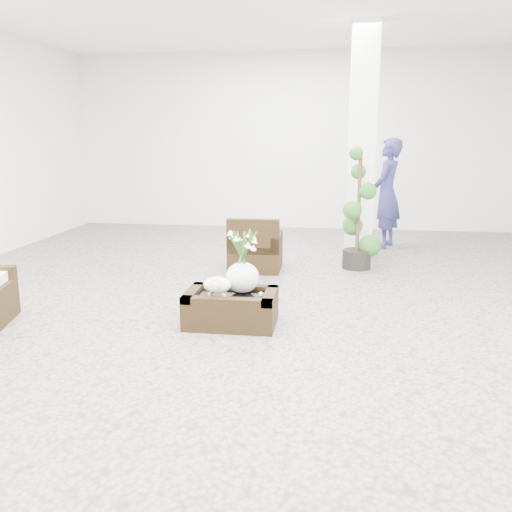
# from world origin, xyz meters

# --- Properties ---
(ground) EXTENTS (11.00, 11.00, 0.00)m
(ground) POSITION_xyz_m (0.00, 0.00, 0.00)
(ground) COLOR gray
(ground) RESTS_ON ground
(column) EXTENTS (0.40, 0.40, 3.50)m
(column) POSITION_xyz_m (1.20, 2.80, 1.75)
(column) COLOR white
(column) RESTS_ON ground
(coffee_table) EXTENTS (0.90, 0.60, 0.31)m
(coffee_table) POSITION_xyz_m (-0.19, -0.54, 0.16)
(coffee_table) COLOR black
(coffee_table) RESTS_ON ground
(sheep_figurine) EXTENTS (0.28, 0.23, 0.21)m
(sheep_figurine) POSITION_xyz_m (-0.31, -0.64, 0.42)
(sheep_figurine) COLOR white
(sheep_figurine) RESTS_ON coffee_table
(planter_narcissus) EXTENTS (0.44, 0.44, 0.80)m
(planter_narcissus) POSITION_xyz_m (-0.09, -0.44, 0.71)
(planter_narcissus) COLOR white
(planter_narcissus) RESTS_ON coffee_table
(tealight) EXTENTS (0.04, 0.04, 0.03)m
(tealight) POSITION_xyz_m (0.11, -0.52, 0.33)
(tealight) COLOR white
(tealight) RESTS_ON coffee_table
(armchair) EXTENTS (0.73, 0.70, 0.77)m
(armchair) POSITION_xyz_m (-0.27, 1.80, 0.38)
(armchair) COLOR black
(armchair) RESTS_ON ground
(topiary) EXTENTS (0.45, 0.45, 1.69)m
(topiary) POSITION_xyz_m (1.16, 2.07, 0.85)
(topiary) COLOR #22511A
(topiary) RESTS_ON ground
(shopper) EXTENTS (0.65, 0.78, 1.84)m
(shopper) POSITION_xyz_m (1.69, 3.70, 0.92)
(shopper) COLOR navy
(shopper) RESTS_ON ground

